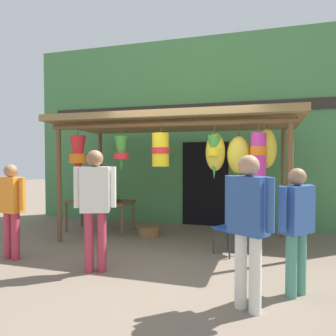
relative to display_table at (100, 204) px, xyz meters
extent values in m
plane|color=#756656|center=(2.15, -1.25, -0.61)|extent=(30.00, 30.00, 0.00)
cube|color=#47844C|center=(2.15, 1.39, 1.65)|extent=(9.13, 0.25, 4.51)
cube|color=#2D2823|center=(2.15, 1.25, 2.19)|extent=(8.22, 0.04, 0.24)
cube|color=black|center=(2.12, 1.26, 0.39)|extent=(1.10, 0.03, 2.00)
cylinder|color=brown|center=(-0.33, -1.01, 0.49)|extent=(0.09, 0.09, 2.21)
cylinder|color=brown|center=(3.84, -1.01, 0.49)|extent=(0.09, 0.09, 2.21)
cylinder|color=brown|center=(-0.33, 0.62, 0.49)|extent=(0.09, 0.09, 2.21)
cylinder|color=brown|center=(3.84, 0.62, 0.49)|extent=(0.09, 0.09, 2.21)
cylinder|color=brown|center=(1.75, -1.01, 1.60)|extent=(4.37, 0.10, 0.10)
cylinder|color=brown|center=(1.75, 0.62, 1.75)|extent=(4.37, 0.10, 0.10)
cube|color=olive|center=(1.75, -0.20, 1.72)|extent=(4.67, 2.13, 0.21)
cylinder|color=brown|center=(0.06, -0.96, 1.49)|extent=(0.01, 0.01, 0.11)
cone|color=red|center=(0.06, -0.96, 0.95)|extent=(0.30, 0.30, 0.99)
cylinder|color=orange|center=(0.06, -0.96, 1.01)|extent=(0.32, 0.32, 0.18)
cylinder|color=brown|center=(0.97, -0.99, 1.48)|extent=(0.01, 0.01, 0.14)
cone|color=green|center=(0.97, -0.99, 1.09)|extent=(0.25, 0.25, 0.63)
cylinder|color=red|center=(0.97, -0.99, 1.05)|extent=(0.27, 0.27, 0.11)
cylinder|color=brown|center=(1.74, -1.05, 1.50)|extent=(0.01, 0.01, 0.11)
cylinder|color=yellow|center=(1.74, -1.05, 1.16)|extent=(0.29, 0.29, 0.57)
cylinder|color=red|center=(1.74, -1.05, 1.14)|extent=(0.32, 0.32, 0.10)
cylinder|color=brown|center=(2.66, -1.02, 1.47)|extent=(0.01, 0.01, 0.16)
cone|color=green|center=(2.66, -1.02, 1.03)|extent=(0.22, 0.22, 0.73)
cylinder|color=yellow|center=(2.66, -1.02, 1.12)|extent=(0.24, 0.24, 0.13)
cylinder|color=brown|center=(3.36, -1.05, 1.48)|extent=(0.01, 0.01, 0.14)
cylinder|color=#D13399|center=(3.36, -1.05, 1.01)|extent=(0.23, 0.23, 0.80)
cylinder|color=orange|center=(3.36, -1.05, 1.13)|extent=(0.25, 0.25, 0.14)
cylinder|color=#4C3D23|center=(3.49, -0.91, 1.51)|extent=(0.02, 0.02, 0.07)
ellipsoid|color=yellow|center=(3.49, -0.91, 1.17)|extent=(0.31, 0.27, 0.63)
cylinder|color=#4C3D23|center=(3.05, -0.95, 1.46)|extent=(0.02, 0.02, 0.18)
ellipsoid|color=yellow|center=(3.05, -0.95, 1.07)|extent=(0.37, 0.31, 0.61)
cylinder|color=#4C3D23|center=(2.67, -0.96, 1.49)|extent=(0.02, 0.02, 0.12)
ellipsoid|color=yellow|center=(2.67, -0.96, 1.11)|extent=(0.32, 0.27, 0.63)
cube|color=brown|center=(0.00, 0.00, 0.05)|extent=(1.43, 0.71, 0.04)
cylinder|color=brown|center=(-0.66, -0.30, -0.29)|extent=(0.05, 0.05, 0.63)
cylinder|color=brown|center=(0.66, -0.30, -0.29)|extent=(0.05, 0.05, 0.63)
cylinder|color=brown|center=(-0.66, 0.30, -0.29)|extent=(0.05, 0.05, 0.63)
cylinder|color=brown|center=(0.66, 0.30, -0.29)|extent=(0.05, 0.05, 0.63)
ellipsoid|color=green|center=(0.09, -0.02, 0.14)|extent=(0.76, 0.53, 0.16)
ellipsoid|color=red|center=(0.20, -0.08, 0.15)|extent=(0.34, 0.26, 0.11)
cube|color=#2347A8|center=(2.89, -0.88, -0.17)|extent=(0.56, 0.56, 0.04)
cube|color=#2347A8|center=(2.99, -0.73, 0.03)|extent=(0.35, 0.26, 0.40)
cylinder|color=#333338|center=(2.64, -0.92, -0.39)|extent=(0.03, 0.03, 0.44)
cylinder|color=#333338|center=(2.93, -1.13, -0.39)|extent=(0.03, 0.03, 0.44)
cylinder|color=#333338|center=(2.85, -0.63, -0.39)|extent=(0.03, 0.03, 0.44)
cylinder|color=#333338|center=(3.14, -0.84, -0.39)|extent=(0.03, 0.03, 0.44)
cylinder|color=brown|center=(1.18, -0.11, -0.51)|extent=(0.44, 0.44, 0.20)
cylinder|color=#4C8E7A|center=(3.87, -2.20, -0.24)|extent=(0.13, 0.13, 0.75)
cylinder|color=#4C8E7A|center=(3.76, -2.34, -0.24)|extent=(0.13, 0.13, 0.75)
cube|color=#2D5193|center=(3.81, -2.27, 0.42)|extent=(0.43, 0.45, 0.56)
cylinder|color=#2D5193|center=(3.98, -2.07, 0.44)|extent=(0.08, 0.08, 0.50)
cylinder|color=#2D5193|center=(3.65, -2.46, 0.44)|extent=(0.08, 0.08, 0.50)
sphere|color=#9E704C|center=(3.81, -2.27, 0.80)|extent=(0.20, 0.20, 0.20)
cylinder|color=#B23347|center=(-0.52, -2.10, -0.23)|extent=(0.13, 0.13, 0.75)
cylinder|color=#B23347|center=(-0.34, -2.14, -0.23)|extent=(0.13, 0.13, 0.75)
cube|color=orange|center=(-0.43, -2.12, 0.43)|extent=(0.43, 0.29, 0.56)
cylinder|color=orange|center=(-0.68, -2.07, 0.45)|extent=(0.08, 0.08, 0.51)
cylinder|color=orange|center=(-0.18, -2.17, 0.45)|extent=(0.08, 0.08, 0.51)
sphere|color=#9E704C|center=(-0.43, -2.12, 0.81)|extent=(0.21, 0.21, 0.21)
cylinder|color=silver|center=(3.36, -2.85, -0.20)|extent=(0.13, 0.13, 0.82)
cylinder|color=silver|center=(3.21, -2.76, -0.20)|extent=(0.13, 0.13, 0.82)
cube|color=#2D5193|center=(3.28, -2.80, 0.52)|extent=(0.46, 0.39, 0.61)
cylinder|color=#2D5193|center=(3.50, -2.93, 0.55)|extent=(0.08, 0.08, 0.55)
cylinder|color=#2D5193|center=(3.06, -2.67, 0.55)|extent=(0.08, 0.08, 0.55)
sphere|color=tan|center=(3.28, -2.80, 0.94)|extent=(0.23, 0.23, 0.23)
cylinder|color=#B23347|center=(1.23, -2.21, -0.18)|extent=(0.13, 0.13, 0.86)
cylinder|color=#B23347|center=(1.07, -2.28, -0.18)|extent=(0.13, 0.13, 0.86)
cube|color=silver|center=(1.15, -2.25, 0.57)|extent=(0.45, 0.36, 0.64)
cylinder|color=silver|center=(1.39, -2.15, 0.60)|extent=(0.08, 0.08, 0.58)
cylinder|color=silver|center=(0.91, -2.35, 0.60)|extent=(0.08, 0.08, 0.58)
sphere|color=#896042|center=(1.15, -2.25, 1.01)|extent=(0.24, 0.24, 0.24)
camera|label=1|loc=(3.42, -6.24, 1.02)|focal=33.84mm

